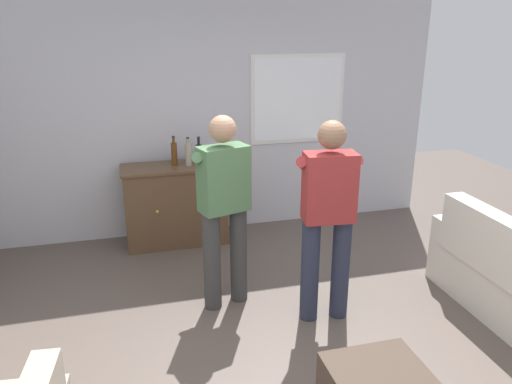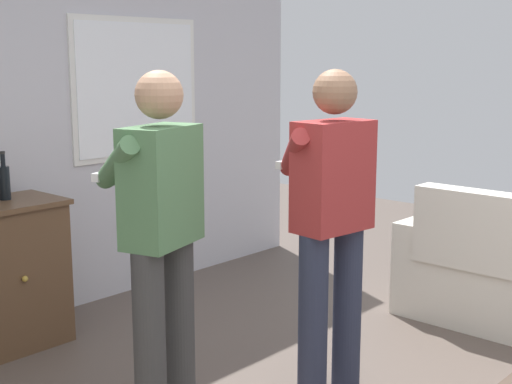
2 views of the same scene
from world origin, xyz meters
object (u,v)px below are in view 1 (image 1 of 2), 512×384
object	(u,v)px
sideboard_cabinet	(176,205)
bottle_liquor_amber	(199,153)
bottle_spirits_clear	(174,153)
bottle_wine_green	(188,154)
person_standing_left	(224,203)
person_standing_right	(328,213)

from	to	relation	value
sideboard_cabinet	bottle_liquor_amber	size ratio (longest dim) A/B	3.90
bottle_liquor_amber	bottle_spirits_clear	world-z (taller)	bottle_spirits_clear
bottle_wine_green	person_standing_left	size ratio (longest dim) A/B	0.18
person_standing_right	bottle_liquor_amber	bearing A→B (deg)	111.75
sideboard_cabinet	bottle_wine_green	xyz separation A→B (m)	(0.16, -0.02, 0.57)
bottle_wine_green	bottle_liquor_amber	size ratio (longest dim) A/B	1.06
bottle_liquor_amber	bottle_wine_green	bearing A→B (deg)	-150.38
bottle_liquor_amber	person_standing_right	distance (m)	2.01
sideboard_cabinet	person_standing_left	xyz separation A→B (m)	(0.27, -1.39, 0.49)
sideboard_cabinet	bottle_wine_green	bearing A→B (deg)	-6.31
sideboard_cabinet	bottle_wine_green	distance (m)	0.59
person_standing_left	person_standing_right	distance (m)	0.87
bottle_wine_green	person_standing_left	world-z (taller)	person_standing_left
bottle_wine_green	bottle_spirits_clear	bearing A→B (deg)	163.01
bottle_spirits_clear	person_standing_right	distance (m)	2.10
bottle_wine_green	sideboard_cabinet	bearing A→B (deg)	173.69
sideboard_cabinet	person_standing_right	distance (m)	2.14
sideboard_cabinet	person_standing_right	xyz separation A→B (m)	(1.03, -1.81, 0.49)
bottle_liquor_amber	person_standing_right	world-z (taller)	person_standing_right
bottle_spirits_clear	person_standing_left	xyz separation A→B (m)	(0.26, -1.42, -0.09)
bottle_wine_green	person_standing_right	bearing A→B (deg)	-64.15
sideboard_cabinet	bottle_spirits_clear	distance (m)	0.58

